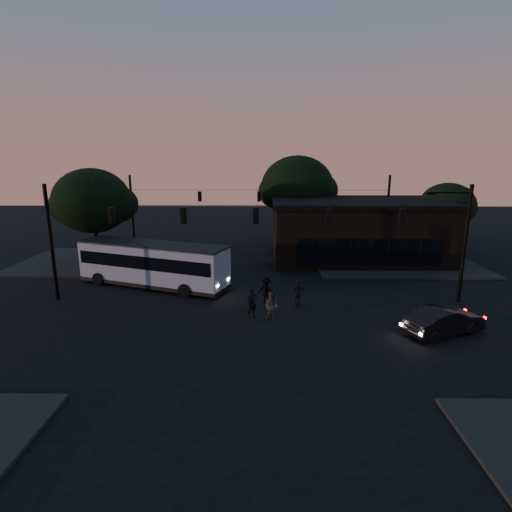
{
  "coord_description": "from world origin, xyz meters",
  "views": [
    {
      "loc": [
        0.47,
        -20.52,
        8.86
      ],
      "look_at": [
        0.0,
        4.0,
        3.0
      ],
      "focal_mm": 28.0,
      "sensor_mm": 36.0,
      "label": 1
    }
  ],
  "objects_px": {
    "building": "(356,229)",
    "bus": "(153,262)",
    "pedestrian_c": "(297,293)",
    "pedestrian_d": "(266,290)",
    "car": "(444,321)",
    "pedestrian_b": "(272,306)",
    "pedestrian_a": "(252,302)"
  },
  "relations": [
    {
      "from": "bus",
      "to": "pedestrian_d",
      "type": "relative_size",
      "value": 6.77
    },
    {
      "from": "car",
      "to": "pedestrian_b",
      "type": "bearing_deg",
      "value": 54.8
    },
    {
      "from": "pedestrian_b",
      "to": "pedestrian_c",
      "type": "xyz_separation_m",
      "value": [
        1.63,
        2.21,
        0.05
      ]
    },
    {
      "from": "pedestrian_b",
      "to": "car",
      "type": "bearing_deg",
      "value": 15.8
    },
    {
      "from": "pedestrian_d",
      "to": "bus",
      "type": "bearing_deg",
      "value": -3.08
    },
    {
      "from": "building",
      "to": "car",
      "type": "bearing_deg",
      "value": -86.85
    },
    {
      "from": "building",
      "to": "pedestrian_a",
      "type": "height_order",
      "value": "building"
    },
    {
      "from": "bus",
      "to": "pedestrian_b",
      "type": "bearing_deg",
      "value": -15.83
    },
    {
      "from": "building",
      "to": "bus",
      "type": "distance_m",
      "value": 18.78
    },
    {
      "from": "pedestrian_b",
      "to": "pedestrian_d",
      "type": "height_order",
      "value": "pedestrian_d"
    },
    {
      "from": "car",
      "to": "pedestrian_a",
      "type": "bearing_deg",
      "value": 53.82
    },
    {
      "from": "pedestrian_d",
      "to": "pedestrian_c",
      "type": "bearing_deg",
      "value": -176.98
    },
    {
      "from": "building",
      "to": "pedestrian_c",
      "type": "bearing_deg",
      "value": -116.42
    },
    {
      "from": "pedestrian_a",
      "to": "building",
      "type": "bearing_deg",
      "value": 24.92
    },
    {
      "from": "building",
      "to": "pedestrian_d",
      "type": "bearing_deg",
      "value": -124.02
    },
    {
      "from": "building",
      "to": "pedestrian_a",
      "type": "relative_size",
      "value": 8.43
    },
    {
      "from": "bus",
      "to": "car",
      "type": "bearing_deg",
      "value": -3.94
    },
    {
      "from": "bus",
      "to": "pedestrian_a",
      "type": "height_order",
      "value": "bus"
    },
    {
      "from": "pedestrian_c",
      "to": "pedestrian_d",
      "type": "relative_size",
      "value": 1.02
    },
    {
      "from": "building",
      "to": "pedestrian_d",
      "type": "height_order",
      "value": "building"
    },
    {
      "from": "pedestrian_c",
      "to": "bus",
      "type": "bearing_deg",
      "value": -41.02
    },
    {
      "from": "pedestrian_c",
      "to": "pedestrian_d",
      "type": "distance_m",
      "value": 2.0
    },
    {
      "from": "pedestrian_c",
      "to": "pedestrian_a",
      "type": "bearing_deg",
      "value": 13.88
    },
    {
      "from": "bus",
      "to": "pedestrian_c",
      "type": "xyz_separation_m",
      "value": [
        10.06,
        -3.97,
        -0.92
      ]
    },
    {
      "from": "car",
      "to": "pedestrian_c",
      "type": "relative_size",
      "value": 2.57
    },
    {
      "from": "building",
      "to": "bus",
      "type": "relative_size",
      "value": 1.34
    },
    {
      "from": "pedestrian_a",
      "to": "bus",
      "type": "bearing_deg",
      "value": 108.41
    },
    {
      "from": "pedestrian_c",
      "to": "pedestrian_d",
      "type": "xyz_separation_m",
      "value": [
        -1.92,
        0.57,
        -0.02
      ]
    },
    {
      "from": "pedestrian_a",
      "to": "pedestrian_c",
      "type": "distance_m",
      "value": 3.3
    },
    {
      "from": "building",
      "to": "pedestrian_b",
      "type": "distance_m",
      "value": 17.25
    },
    {
      "from": "car",
      "to": "pedestrian_a",
      "type": "height_order",
      "value": "pedestrian_a"
    },
    {
      "from": "pedestrian_b",
      "to": "pedestrian_c",
      "type": "bearing_deg",
      "value": 80.14
    }
  ]
}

